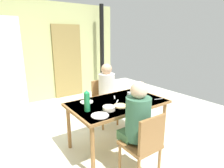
# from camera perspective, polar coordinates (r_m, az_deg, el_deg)

# --- Properties ---
(ground_plane) EXTENTS (7.05, 7.05, 0.00)m
(ground_plane) POSITION_cam_1_polar(r_m,az_deg,el_deg) (3.20, -5.51, -18.02)
(ground_plane) COLOR silver
(wall_back) EXTENTS (4.34, 0.10, 2.55)m
(wall_back) POSITION_cam_1_polar(r_m,az_deg,el_deg) (5.25, -20.98, 8.84)
(wall_back) COLOR tan
(wall_back) RESTS_ON ground_plane
(door_wooden) EXTENTS (0.80, 0.05, 2.00)m
(door_wooden) POSITION_cam_1_polar(r_m,az_deg,el_deg) (5.42, -13.30, 6.64)
(door_wooden) COLOR olive
(door_wooden) RESTS_ON ground_plane
(stove_pipe_column) EXTENTS (0.12, 0.12, 2.55)m
(stove_pipe_column) POSITION_cam_1_polar(r_m,az_deg,el_deg) (5.59, -3.06, 10.08)
(stove_pipe_column) COLOR black
(stove_pipe_column) RESTS_ON ground_plane
(curtain_panel) EXTENTS (0.90, 0.03, 2.14)m
(curtain_panel) POSITION_cam_1_polar(r_m,az_deg,el_deg) (5.03, -30.24, 5.25)
(curtain_panel) COLOR white
(curtain_panel) RESTS_ON ground_plane
(dining_table) EXTENTS (1.46, 0.88, 0.73)m
(dining_table) POSITION_cam_1_polar(r_m,az_deg,el_deg) (2.90, 1.72, -6.76)
(dining_table) COLOR olive
(dining_table) RESTS_ON ground_plane
(chair_near_diner) EXTENTS (0.40, 0.40, 0.87)m
(chair_near_diner) POSITION_cam_1_polar(r_m,az_deg,el_deg) (2.32, 9.79, -17.45)
(chair_near_diner) COLOR olive
(chair_near_diner) RESTS_ON ground_plane
(chair_far_diner) EXTENTS (0.40, 0.40, 0.87)m
(chair_far_diner) POSITION_cam_1_polar(r_m,az_deg,el_deg) (3.70, -2.66, -4.68)
(chair_far_diner) COLOR olive
(chair_far_diner) RESTS_ON ground_plane
(person_near_diner) EXTENTS (0.30, 0.37, 0.77)m
(person_near_diner) POSITION_cam_1_polar(r_m,az_deg,el_deg) (2.27, 7.65, -9.97)
(person_near_diner) COLOR #3C6743
(person_near_diner) RESTS_ON ground_plane
(person_far_diner) EXTENTS (0.30, 0.37, 0.77)m
(person_far_diner) POSITION_cam_1_polar(r_m,az_deg,el_deg) (3.50, -1.51, -0.91)
(person_far_diner) COLOR silver
(person_far_diner) RESTS_ON ground_plane
(water_bottle_green_near) EXTENTS (0.08, 0.08, 0.29)m
(water_bottle_green_near) POSITION_cam_1_polar(r_m,az_deg,el_deg) (2.52, -7.63, -5.21)
(water_bottle_green_near) COLOR #1C7E45
(water_bottle_green_near) RESTS_ON dining_table
(serving_bowl_center) EXTENTS (0.17, 0.17, 0.05)m
(serving_bowl_center) POSITION_cam_1_polar(r_m,az_deg,el_deg) (2.56, -0.97, -7.38)
(serving_bowl_center) COLOR beige
(serving_bowl_center) RESTS_ON dining_table
(dinner_plate_near_left) EXTENTS (0.23, 0.23, 0.01)m
(dinner_plate_near_left) POSITION_cam_1_polar(r_m,az_deg,el_deg) (2.40, -3.69, -9.54)
(dinner_plate_near_left) COLOR white
(dinner_plate_near_left) RESTS_ON dining_table
(dinner_plate_near_right) EXTENTS (0.20, 0.20, 0.01)m
(dinner_plate_near_right) POSITION_cam_1_polar(r_m,az_deg,el_deg) (2.88, -7.70, -5.42)
(dinner_plate_near_right) COLOR white
(dinner_plate_near_right) RESTS_ON dining_table
(dinner_plate_far_center) EXTENTS (0.20, 0.20, 0.01)m
(dinner_plate_far_center) POSITION_cam_1_polar(r_m,az_deg,el_deg) (3.36, 7.23, -2.45)
(dinner_plate_far_center) COLOR white
(dinner_plate_far_center) RESTS_ON dining_table
(drinking_glass_by_near_diner) EXTENTS (0.06, 0.06, 0.09)m
(drinking_glass_by_near_diner) POSITION_cam_1_polar(r_m,az_deg,el_deg) (3.07, 5.17, -3.27)
(drinking_glass_by_near_diner) COLOR silver
(drinking_glass_by_near_diner) RESTS_ON dining_table
(bread_plate_sliced) EXTENTS (0.19, 0.19, 0.02)m
(bread_plate_sliced) POSITION_cam_1_polar(r_m,az_deg,el_deg) (2.69, 2.52, -6.66)
(bread_plate_sliced) COLOR #DBB77A
(bread_plate_sliced) RESTS_ON dining_table
(cutlery_knife_near) EXTENTS (0.15, 0.05, 0.00)m
(cutlery_knife_near) POSITION_cam_1_polar(r_m,az_deg,el_deg) (3.08, 13.95, -4.45)
(cutlery_knife_near) COLOR silver
(cutlery_knife_near) RESTS_ON dining_table
(cutlery_fork_near) EXTENTS (0.10, 0.13, 0.00)m
(cutlery_fork_near) POSITION_cam_1_polar(r_m,az_deg,el_deg) (3.07, 0.78, -4.05)
(cutlery_fork_near) COLOR silver
(cutlery_fork_near) RESTS_ON dining_table
(cutlery_knife_far) EXTENTS (0.05, 0.15, 0.00)m
(cutlery_knife_far) POSITION_cam_1_polar(r_m,az_deg,el_deg) (2.97, 10.21, -4.98)
(cutlery_knife_far) COLOR silver
(cutlery_knife_far) RESTS_ON dining_table
(cutlery_fork_far) EXTENTS (0.12, 0.11, 0.00)m
(cutlery_fork_far) POSITION_cam_1_polar(r_m,az_deg,el_deg) (2.89, 1.62, -5.26)
(cutlery_fork_far) COLOR silver
(cutlery_fork_far) RESTS_ON dining_table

